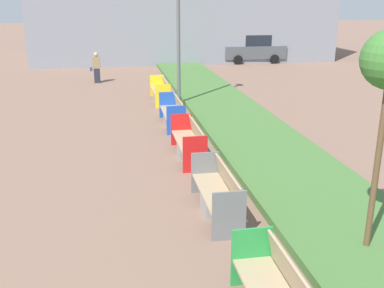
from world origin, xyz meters
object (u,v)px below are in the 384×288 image
object	(u,v)px
bench_grey_frame	(218,196)
pedestrian_walking	(96,68)
street_lamp_post	(178,3)
parked_car_distant	(253,49)
bench_red_frame	(189,144)
bench_blue_frame	(173,115)
bench_yellow_frame	(161,93)

from	to	relation	value
bench_grey_frame	pedestrian_walking	size ratio (longest dim) A/B	1.39
street_lamp_post	parked_car_distant	world-z (taller)	street_lamp_post
bench_grey_frame	bench_red_frame	xyz separation A→B (m)	(0.00, 3.42, 0.00)
street_lamp_post	pedestrian_walking	world-z (taller)	street_lamp_post
bench_red_frame	pedestrian_walking	world-z (taller)	pedestrian_walking
bench_blue_frame	pedestrian_walking	world-z (taller)	pedestrian_walking
street_lamp_post	bench_yellow_frame	bearing A→B (deg)	119.74
pedestrian_walking	parked_car_distant	distance (m)	12.03
bench_red_frame	bench_yellow_frame	world-z (taller)	same
bench_yellow_frame	street_lamp_post	distance (m)	3.81
bench_grey_frame	pedestrian_walking	bearing A→B (deg)	100.07
bench_grey_frame	bench_blue_frame	xyz separation A→B (m)	(0.00, 6.72, 0.00)
bench_grey_frame	street_lamp_post	bearing A→B (deg)	86.31
bench_red_frame	parked_car_distant	distance (m)	19.90
bench_red_frame	street_lamp_post	size ratio (longest dim) A/B	0.32
bench_red_frame	pedestrian_walking	xyz separation A→B (m)	(-2.77, 12.15, 0.41)
bench_grey_frame	bench_yellow_frame	distance (m)	10.55
bench_red_frame	bench_yellow_frame	size ratio (longest dim) A/B	0.97
street_lamp_post	pedestrian_walking	size ratio (longest dim) A/B	4.64
bench_grey_frame	parked_car_distant	distance (m)	23.10
bench_yellow_frame	parked_car_distant	world-z (taller)	parked_car_distant
bench_grey_frame	bench_red_frame	size ratio (longest dim) A/B	0.94
street_lamp_post	bench_red_frame	bearing A→B (deg)	-95.74
bench_blue_frame	street_lamp_post	xyz separation A→B (m)	(0.61, 2.76, 3.61)
bench_blue_frame	parked_car_distant	bearing A→B (deg)	63.62
bench_grey_frame	bench_blue_frame	distance (m)	6.72
bench_yellow_frame	pedestrian_walking	distance (m)	5.75
street_lamp_post	parked_car_distant	size ratio (longest dim) A/B	1.71
bench_blue_frame	parked_car_distant	xyz separation A→B (m)	(7.50, 15.12, 0.54)
street_lamp_post	parked_car_distant	bearing A→B (deg)	60.86
bench_grey_frame	bench_blue_frame	world-z (taller)	same
bench_yellow_frame	pedestrian_walking	world-z (taller)	pedestrian_walking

